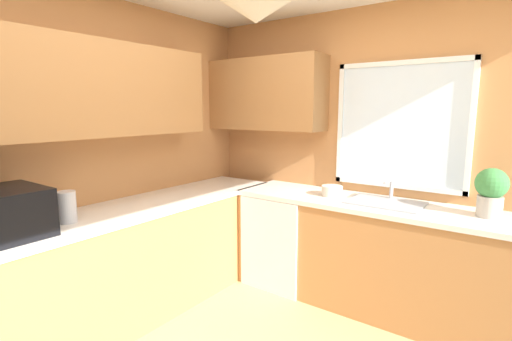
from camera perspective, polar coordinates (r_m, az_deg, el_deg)
room_shell at (r=2.69m, az=-7.36°, el=12.48°), size 3.57×3.81×2.59m
counter_run_left at (r=3.11m, az=-22.26°, el=-14.15°), size 0.65×3.42×0.90m
counter_run_back at (r=3.33m, az=19.23°, el=-12.39°), size 2.66×0.65×0.90m
dishwasher at (r=3.68m, az=4.36°, el=-10.17°), size 0.60×0.60×0.86m
microwave at (r=2.70m, az=-33.46°, el=-5.30°), size 0.48×0.36×0.29m
kettle at (r=2.82m, az=-26.77°, el=-4.97°), size 0.12×0.12×0.21m
sink_assembly at (r=3.21m, az=19.02°, el=-4.56°), size 0.58×0.40×0.19m
potted_plant at (r=3.10m, az=32.10°, el=-2.54°), size 0.21×0.21×0.35m
bowl at (r=3.36m, az=11.46°, el=-3.05°), size 0.18×0.18×0.09m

